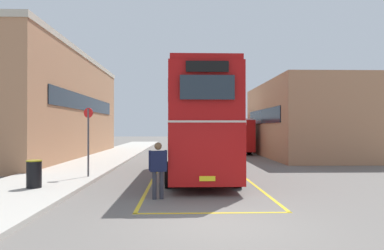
# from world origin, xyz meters

# --- Properties ---
(ground_plane) EXTENTS (135.60, 135.60, 0.00)m
(ground_plane) POSITION_xyz_m (0.00, 14.40, 0.00)
(ground_plane) COLOR #66605B
(sidewalk_left) EXTENTS (4.00, 57.60, 0.14)m
(sidewalk_left) POSITION_xyz_m (-6.50, 16.80, 0.07)
(sidewalk_left) COLOR #B2ADA3
(sidewalk_left) RESTS_ON ground
(brick_building_left) EXTENTS (5.89, 21.04, 7.83)m
(brick_building_left) POSITION_xyz_m (-10.98, 18.79, 3.92)
(brick_building_left) COLOR #AD7A56
(brick_building_left) RESTS_ON ground
(depot_building_right) EXTENTS (6.98, 13.34, 5.75)m
(depot_building_right) POSITION_xyz_m (8.95, 19.22, 2.88)
(depot_building_right) COLOR #AD7A56
(depot_building_right) RESTS_ON ground
(double_decker_bus) EXTENTS (2.97, 10.51, 4.75)m
(double_decker_bus) POSITION_xyz_m (-0.06, 8.28, 2.51)
(double_decker_bus) COLOR black
(double_decker_bus) RESTS_ON ground
(single_deck_bus) EXTENTS (3.47, 10.14, 3.02)m
(single_deck_bus) POSITION_xyz_m (3.35, 24.77, 1.64)
(single_deck_bus) COLOR black
(single_deck_bus) RESTS_ON ground
(pedestrian_boarding) EXTENTS (0.58, 0.36, 1.81)m
(pedestrian_boarding) POSITION_xyz_m (-1.61, 2.92, 1.06)
(pedestrian_boarding) COLOR #2D2D38
(pedestrian_boarding) RESTS_ON ground
(litter_bin) EXTENTS (0.55, 0.55, 0.98)m
(litter_bin) POSITION_xyz_m (-6.12, 4.36, 0.63)
(litter_bin) COLOR black
(litter_bin) RESTS_ON sidewalk_left
(bus_stop_sign) EXTENTS (0.43, 0.16, 3.01)m
(bus_stop_sign) POSITION_xyz_m (-4.96, 7.23, 1.93)
(bus_stop_sign) COLOR #4C4C51
(bus_stop_sign) RESTS_ON sidewalk_left
(bay_marking_yellow) EXTENTS (4.37, 12.51, 0.01)m
(bay_marking_yellow) POSITION_xyz_m (-0.05, 6.33, 0.00)
(bay_marking_yellow) COLOR gold
(bay_marking_yellow) RESTS_ON ground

